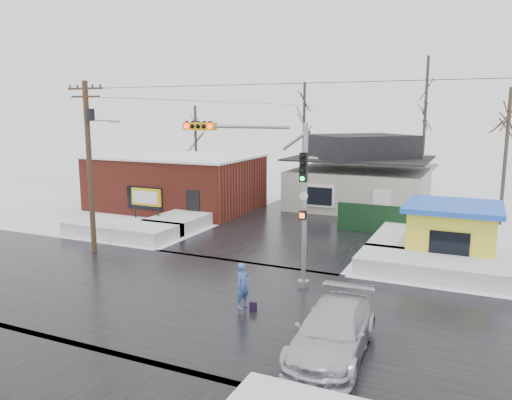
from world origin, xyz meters
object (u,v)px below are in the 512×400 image
at_px(car, 333,332).
at_px(kiosk, 452,232).
at_px(utility_pole, 90,157).
at_px(marquee_sign, 146,198).
at_px(traffic_signal, 270,181).
at_px(pedestrian, 243,286).

bearing_deg(car, kiosk, 74.62).
xyz_separation_m(utility_pole, marquee_sign, (-1.07, 5.99, -3.19)).
bearing_deg(traffic_signal, pedestrian, -85.62).
distance_m(traffic_signal, pedestrian, 4.82).
bearing_deg(car, pedestrian, 148.77).
bearing_deg(kiosk, utility_pole, -159.56).
height_order(kiosk, pedestrian, kiosk).
xyz_separation_m(traffic_signal, kiosk, (7.07, 7.03, -3.08)).
xyz_separation_m(marquee_sign, car, (15.81, -11.88, -1.16)).
distance_m(traffic_signal, kiosk, 10.43).
xyz_separation_m(utility_pole, car, (14.74, -5.88, -4.35)).
distance_m(kiosk, pedestrian, 12.26).
relative_size(kiosk, car, 0.88).
bearing_deg(marquee_sign, utility_pole, -79.87).
distance_m(utility_pole, marquee_sign, 6.87).
height_order(utility_pole, car, utility_pole).
relative_size(traffic_signal, marquee_sign, 2.75).
relative_size(traffic_signal, pedestrian, 3.94).
bearing_deg(utility_pole, kiosk, 20.44).
height_order(pedestrian, car, pedestrian).
bearing_deg(kiosk, traffic_signal, -135.16).
height_order(traffic_signal, utility_pole, utility_pole).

